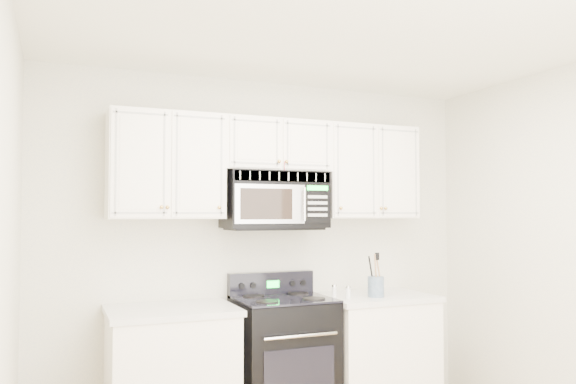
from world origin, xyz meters
TOP-DOWN VIEW (x-y plane):
  - room at (0.00, 0.00)m, footprint 3.51×3.51m
  - base_cabinet_left at (-0.80, 1.44)m, footprint 0.86×0.65m
  - base_cabinet_right at (0.80, 1.44)m, footprint 0.86×0.65m
  - range at (0.03, 1.46)m, footprint 0.69×0.63m
  - upper_cabinets at (0.00, 1.58)m, footprint 2.44×0.37m
  - microwave at (-0.01, 1.55)m, footprint 0.77×0.43m
  - utensil_crock at (0.74, 1.32)m, footprint 0.12×0.12m
  - shaker_salt at (0.45, 1.46)m, footprint 0.04×0.04m
  - shaker_pepper at (0.50, 1.32)m, footprint 0.04×0.04m

SIDE VIEW (x-z plane):
  - base_cabinet_left at x=-0.80m, z-range -0.03..0.89m
  - base_cabinet_right at x=0.80m, z-range -0.03..0.89m
  - range at x=0.03m, z-range -0.07..1.03m
  - shaker_salt at x=0.45m, z-range 0.92..1.01m
  - shaker_pepper at x=0.50m, z-range 0.92..1.02m
  - utensil_crock at x=0.74m, z-range 0.84..1.17m
  - room at x=0.00m, z-range 0.00..2.60m
  - microwave at x=-0.01m, z-range 1.45..1.87m
  - upper_cabinets at x=0.00m, z-range 1.56..2.31m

